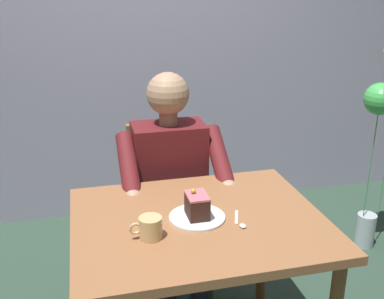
# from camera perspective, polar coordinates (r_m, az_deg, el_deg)

# --- Properties ---
(dining_table) EXTENTS (0.97, 0.79, 0.74)m
(dining_table) POSITION_cam_1_polar(r_m,az_deg,el_deg) (1.84, 0.82, -11.10)
(dining_table) COLOR #99623C
(dining_table) RESTS_ON ground
(chair) EXTENTS (0.42, 0.42, 0.89)m
(chair) POSITION_cam_1_polar(r_m,az_deg,el_deg) (2.51, -3.21, -6.21)
(chair) COLOR olive
(chair) RESTS_ON ground
(seated_person) EXTENTS (0.53, 0.58, 1.20)m
(seated_person) POSITION_cam_1_polar(r_m,az_deg,el_deg) (2.29, -2.45, -5.01)
(seated_person) COLOR maroon
(seated_person) RESTS_ON ground
(dessert_plate) EXTENTS (0.22, 0.22, 0.01)m
(dessert_plate) POSITION_cam_1_polar(r_m,az_deg,el_deg) (1.79, 0.65, -8.49)
(dessert_plate) COLOR white
(dessert_plate) RESTS_ON dining_table
(cake_slice) EXTENTS (0.08, 0.11, 0.11)m
(cake_slice) POSITION_cam_1_polar(r_m,az_deg,el_deg) (1.77, 0.65, -7.01)
(cake_slice) COLOR #371D17
(cake_slice) RESTS_ON dessert_plate
(coffee_cup) EXTENTS (0.12, 0.08, 0.08)m
(coffee_cup) POSITION_cam_1_polar(r_m,az_deg,el_deg) (1.65, -5.26, -9.67)
(coffee_cup) COLOR tan
(coffee_cup) RESTS_ON dining_table
(dessert_spoon) EXTENTS (0.05, 0.14, 0.01)m
(dessert_spoon) POSITION_cam_1_polar(r_m,az_deg,el_deg) (1.77, 6.00, -8.98)
(dessert_spoon) COLOR silver
(dessert_spoon) RESTS_ON dining_table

